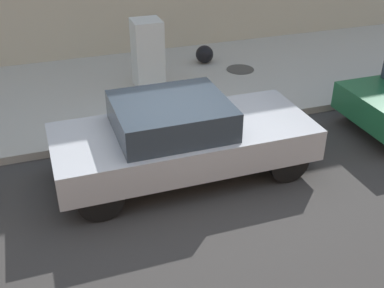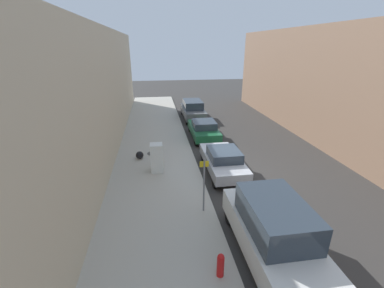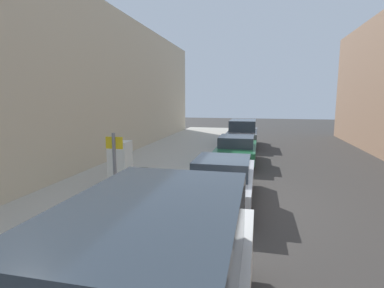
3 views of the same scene
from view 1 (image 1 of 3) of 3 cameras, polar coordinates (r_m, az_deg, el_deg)
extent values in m
plane|color=#383533|center=(8.26, -1.49, -4.40)|extent=(80.00, 80.00, 0.00)
cube|color=#B2ADA0|center=(11.55, -7.47, 6.36)|extent=(4.78, 44.00, 0.16)
cube|color=silver|center=(11.25, -5.27, 10.59)|extent=(0.66, 0.65, 1.57)
cube|color=black|center=(11.33, -3.63, 10.79)|extent=(0.01, 0.01, 1.50)
cube|color=yellow|center=(11.34, -3.77, 11.89)|extent=(0.16, 0.01, 0.22)
cube|color=red|center=(11.18, -3.71, 13.23)|extent=(0.59, 0.01, 0.05)
cube|color=red|center=(11.44, -3.58, 9.30)|extent=(0.59, 0.01, 0.05)
cylinder|color=#47443F|center=(12.52, 5.74, 8.80)|extent=(0.70, 0.70, 0.02)
sphere|color=black|center=(12.85, 1.49, 10.58)|extent=(0.47, 0.47, 0.47)
cube|color=silver|center=(8.15, -0.96, 0.30)|extent=(1.82, 4.37, 0.55)
cube|color=#2D3842|center=(7.84, -2.51, 3.37)|extent=(1.60, 1.84, 0.50)
cylinder|color=black|center=(9.45, 6.72, 2.63)|extent=(0.22, 0.70, 0.70)
cylinder|color=black|center=(8.26, 11.30, -2.12)|extent=(0.22, 0.70, 0.70)
cylinder|color=black|center=(8.68, -12.57, -0.57)|extent=(0.22, 0.70, 0.70)
cylinder|color=black|center=(7.37, -10.84, -6.43)|extent=(0.22, 0.70, 0.70)
cylinder|color=black|center=(10.73, 19.01, 4.43)|extent=(0.22, 0.64, 0.64)
camera|label=2|loc=(14.66, -70.92, 19.48)|focal=24.00mm
camera|label=3|loc=(9.00, -67.25, 1.86)|focal=28.00mm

